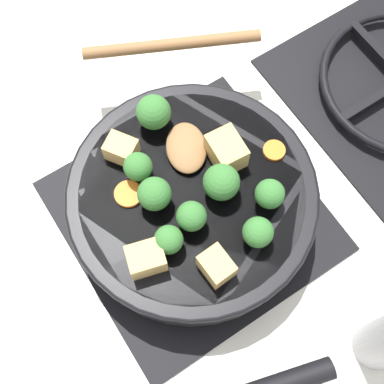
{
  "coord_description": "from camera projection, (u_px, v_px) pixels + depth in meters",
  "views": [
    {
      "loc": [
        0.19,
        -0.13,
        0.66
      ],
      "look_at": [
        0.0,
        0.0,
        0.09
      ],
      "focal_mm": 50.0,
      "sensor_mm": 36.0,
      "label": 1
    }
  ],
  "objects": [
    {
      "name": "carrot_slice_near_center",
      "position": [
        128.0,
        194.0,
        0.62
      ],
      "size": [
        0.03,
        0.03,
        0.01
      ],
      "primitive_type": "cylinder",
      "color": "orange",
      "rests_on": "skillet_pan"
    },
    {
      "name": "wooden_spoon",
      "position": [
        178.0,
        87.0,
        0.67
      ],
      "size": [
        0.23,
        0.21,
        0.02
      ],
      "color": "olive",
      "rests_on": "skillet_pan"
    },
    {
      "name": "broccoli_floret_north_edge",
      "position": [
        191.0,
        216.0,
        0.59
      ],
      "size": [
        0.03,
        0.03,
        0.04
      ],
      "color": "#709956",
      "rests_on": "skillet_pan"
    },
    {
      "name": "tofu_cube_center_large",
      "position": [
        216.0,
        266.0,
        0.57
      ],
      "size": [
        0.04,
        0.03,
        0.03
      ],
      "primitive_type": "cube",
      "rotation": [
        0.0,
        0.0,
        3.19
      ],
      "color": "tan",
      "rests_on": "skillet_pan"
    },
    {
      "name": "carrot_slice_orange_thin",
      "position": [
        274.0,
        150.0,
        0.64
      ],
      "size": [
        0.03,
        0.03,
        0.01
      ],
      "primitive_type": "cylinder",
      "color": "orange",
      "rests_on": "skillet_pan"
    },
    {
      "name": "broccoli_floret_east_rim",
      "position": [
        221.0,
        182.0,
        0.6
      ],
      "size": [
        0.04,
        0.04,
        0.05
      ],
      "color": "#709956",
      "rests_on": "skillet_pan"
    },
    {
      "name": "broccoli_floret_small_inner",
      "position": [
        169.0,
        240.0,
        0.58
      ],
      "size": [
        0.03,
        0.03,
        0.04
      ],
      "color": "#709956",
      "rests_on": "skillet_pan"
    },
    {
      "name": "skillet_pan",
      "position": [
        193.0,
        202.0,
        0.65
      ],
      "size": [
        0.4,
        0.3,
        0.06
      ],
      "color": "black",
      "rests_on": "front_burner_grate"
    },
    {
      "name": "broccoli_floret_south_cluster",
      "position": [
        270.0,
        194.0,
        0.6
      ],
      "size": [
        0.03,
        0.03,
        0.04
      ],
      "color": "#709956",
      "rests_on": "skillet_pan"
    },
    {
      "name": "broccoli_floret_west_rim",
      "position": [
        138.0,
        167.0,
        0.61
      ],
      "size": [
        0.03,
        0.03,
        0.04
      ],
      "color": "#709956",
      "rests_on": "skillet_pan"
    },
    {
      "name": "broccoli_floret_mid_floret",
      "position": [
        154.0,
        112.0,
        0.63
      ],
      "size": [
        0.04,
        0.04,
        0.05
      ],
      "color": "#709956",
      "rests_on": "skillet_pan"
    },
    {
      "name": "tofu_cube_near_handle",
      "position": [
        226.0,
        151.0,
        0.62
      ],
      "size": [
        0.05,
        0.04,
        0.04
      ],
      "primitive_type": "cube",
      "rotation": [
        0.0,
        0.0,
        3.06
      ],
      "color": "tan",
      "rests_on": "skillet_pan"
    },
    {
      "name": "tofu_cube_east_chunk",
      "position": [
        146.0,
        259.0,
        0.58
      ],
      "size": [
        0.04,
        0.05,
        0.03
      ],
      "primitive_type": "cube",
      "rotation": [
        0.0,
        0.0,
        4.43
      ],
      "color": "tan",
      "rests_on": "skillet_pan"
    },
    {
      "name": "front_burner_grate",
      "position": [
        192.0,
        213.0,
        0.69
      ],
      "size": [
        0.31,
        0.31,
        0.03
      ],
      "color": "black",
      "rests_on": "ground_plane"
    },
    {
      "name": "broccoli_floret_near_spoon",
      "position": [
        154.0,
        194.0,
        0.59
      ],
      "size": [
        0.04,
        0.04,
        0.05
      ],
      "color": "#709956",
      "rests_on": "skillet_pan"
    },
    {
      "name": "ground_plane",
      "position": [
        192.0,
        216.0,
        0.7
      ],
      "size": [
        2.4,
        2.4,
        0.0
      ],
      "primitive_type": "plane",
      "color": "silver"
    },
    {
      "name": "tofu_cube_west_chunk",
      "position": [
        121.0,
        149.0,
        0.63
      ],
      "size": [
        0.04,
        0.04,
        0.03
      ],
      "primitive_type": "cube",
      "rotation": [
        0.0,
        0.0,
        0.58
      ],
      "color": "tan",
      "rests_on": "skillet_pan"
    },
    {
      "name": "broccoli_floret_center_top",
      "position": [
        258.0,
        232.0,
        0.58
      ],
      "size": [
        0.03,
        0.03,
        0.04
      ],
      "color": "#709956",
      "rests_on": "skillet_pan"
    }
  ]
}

